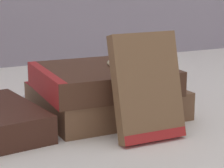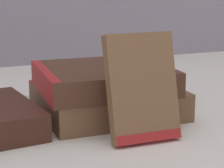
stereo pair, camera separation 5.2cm
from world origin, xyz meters
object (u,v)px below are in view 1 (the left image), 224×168
Objects in this scene: book_flat_top at (100,79)px; reading_glasses at (22,97)px; pocket_watch at (127,63)px; book_flat_bottom at (102,101)px; book_leaning_front at (148,91)px.

reading_glasses is at bearing 118.84° from book_flat_top.
book_flat_top is 2.96× the size of pocket_watch.
book_flat_top is (-0.01, -0.01, 0.04)m from book_flat_bottom.
book_flat_bottom is 0.07m from pocket_watch.
pocket_watch is (0.03, 0.11, 0.02)m from book_leaning_front.
book_flat_bottom is at bearing 155.44° from pocket_watch.
pocket_watch is at bearing -54.78° from reading_glasses.
book_leaning_front is at bearing -87.65° from book_flat_bottom.
pocket_watch reaches higher than reading_glasses.
book_leaning_front reaches higher than book_flat_top.
pocket_watch is 0.21m from reading_glasses.
book_flat_bottom is 0.04m from book_flat_top.
book_leaning_front reaches higher than reading_glasses.
book_flat_top reaches higher than book_flat_bottom.
reading_glasses is (-0.09, 0.14, -0.02)m from book_flat_bottom.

